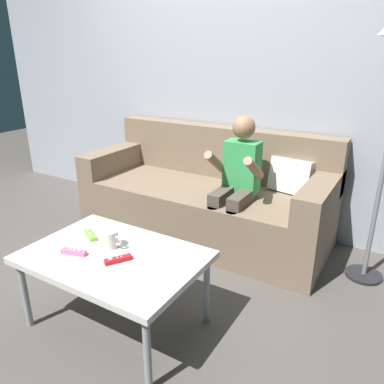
% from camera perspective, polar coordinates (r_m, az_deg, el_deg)
% --- Properties ---
extents(ground_plane, '(10.32, 10.32, 0.00)m').
position_cam_1_polar(ground_plane, '(2.56, -12.85, -14.28)').
color(ground_plane, '#4C4742').
extents(wall_back, '(5.16, 0.05, 2.50)m').
position_cam_1_polar(wall_back, '(3.28, 3.42, 17.29)').
color(wall_back, '#999EA8').
rests_on(wall_back, ground).
extents(couch, '(1.99, 0.80, 0.86)m').
position_cam_1_polar(couch, '(3.07, 2.27, -1.06)').
color(couch, '#75604C').
rests_on(couch, ground).
extents(person_seated_on_couch, '(0.35, 0.43, 1.03)m').
position_cam_1_polar(person_seated_on_couch, '(2.68, 6.77, 1.88)').
color(person_seated_on_couch, '#4C4238').
rests_on(person_seated_on_couch, ground).
extents(coffee_table, '(0.93, 0.64, 0.44)m').
position_cam_1_polar(coffee_table, '(2.05, -11.86, -10.21)').
color(coffee_table, beige).
rests_on(coffee_table, ground).
extents(game_remote_lime_near_edge, '(0.14, 0.10, 0.03)m').
position_cam_1_polar(game_remote_lime_near_edge, '(2.23, -15.31, -6.34)').
color(game_remote_lime_near_edge, '#72C638').
rests_on(game_remote_lime_near_edge, coffee_table).
extents(game_remote_red_center, '(0.11, 0.14, 0.03)m').
position_cam_1_polar(game_remote_red_center, '(1.96, -11.23, -10.09)').
color(game_remote_red_center, red).
rests_on(game_remote_red_center, coffee_table).
extents(game_remote_pink_far_corner, '(0.14, 0.07, 0.03)m').
position_cam_1_polar(game_remote_pink_far_corner, '(2.08, -17.59, -8.72)').
color(game_remote_pink_far_corner, pink).
rests_on(game_remote_pink_far_corner, coffee_table).
extents(coffee_mug, '(0.12, 0.08, 0.09)m').
position_cam_1_polar(coffee_mug, '(2.08, -12.25, -7.08)').
color(coffee_mug, silver).
rests_on(coffee_mug, coffee_table).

